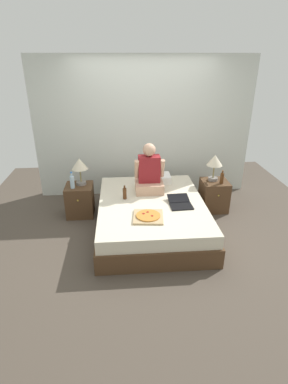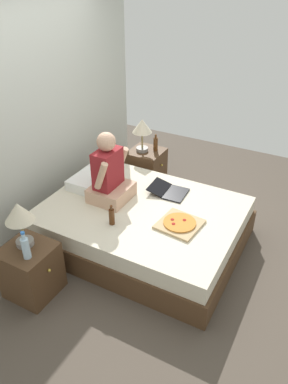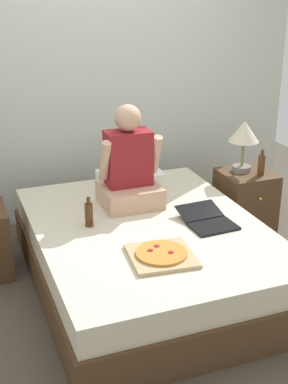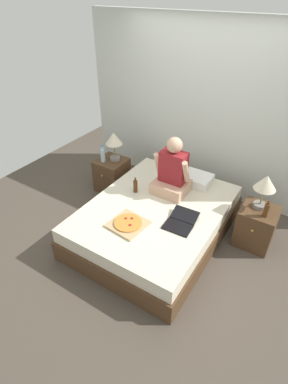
{
  "view_description": "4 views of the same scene",
  "coord_description": "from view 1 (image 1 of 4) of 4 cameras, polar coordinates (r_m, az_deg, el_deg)",
  "views": [
    {
      "loc": [
        -0.44,
        -4.0,
        2.48
      ],
      "look_at": [
        -0.13,
        -0.24,
        0.74
      ],
      "focal_mm": 28.0,
      "sensor_mm": 36.0,
      "label": 1
    },
    {
      "loc": [
        -2.9,
        -1.59,
        2.74
      ],
      "look_at": [
        -0.13,
        -0.09,
        0.77
      ],
      "focal_mm": 35.0,
      "sensor_mm": 36.0,
      "label": 2
    },
    {
      "loc": [
        -1.25,
        -3.21,
        2.11
      ],
      "look_at": [
        -0.04,
        -0.02,
        0.73
      ],
      "focal_mm": 50.0,
      "sensor_mm": 36.0,
      "label": 3
    },
    {
      "loc": [
        1.48,
        -2.6,
        2.79
      ],
      "look_at": [
        -0.12,
        -0.1,
        0.7
      ],
      "focal_mm": 28.0,
      "sensor_mm": 36.0,
      "label": 4
    }
  ],
  "objects": [
    {
      "name": "pizza_box",
      "position": [
        4.06,
        0.81,
        -4.66
      ],
      "size": [
        0.44,
        0.44,
        0.04
      ],
      "color": "tan",
      "rests_on": "bed"
    },
    {
      "name": "nightstand_right",
      "position": [
        5.31,
        13.16,
        -0.61
      ],
      "size": [
        0.44,
        0.47,
        0.53
      ],
      "color": "#4C331E",
      "rests_on": "ground"
    },
    {
      "name": "lamp_on_right_nightstand",
      "position": [
        5.13,
        13.31,
        5.58
      ],
      "size": [
        0.26,
        0.26,
        0.45
      ],
      "color": "gray",
      "rests_on": "nightstand_right"
    },
    {
      "name": "pillow",
      "position": [
        5.19,
        2.14,
        2.63
      ],
      "size": [
        0.52,
        0.34,
        0.12
      ],
      "primitive_type": "cube",
      "color": "white",
      "rests_on": "bed"
    },
    {
      "name": "lamp_on_left_nightstand",
      "position": [
        4.93,
        -12.17,
        4.93
      ],
      "size": [
        0.26,
        0.26,
        0.45
      ],
      "color": "gray",
      "rests_on": "nightstand_left"
    },
    {
      "name": "person_seated",
      "position": [
        4.75,
        1.0,
        3.44
      ],
      "size": [
        0.47,
        0.4,
        0.78
      ],
      "color": "tan",
      "rests_on": "bed"
    },
    {
      "name": "nightstand_left",
      "position": [
        5.12,
        -12.09,
        -1.5
      ],
      "size": [
        0.44,
        0.47,
        0.53
      ],
      "color": "#4C331E",
      "rests_on": "ground"
    },
    {
      "name": "beer_bottle_on_bed",
      "position": [
        4.55,
        -3.7,
        -0.26
      ],
      "size": [
        0.06,
        0.06,
        0.22
      ],
      "color": "#4C2811",
      "rests_on": "bed"
    },
    {
      "name": "beer_bottle",
      "position": [
        5.1,
        14.61,
        2.58
      ],
      "size": [
        0.06,
        0.06,
        0.23
      ],
      "color": "#512D14",
      "rests_on": "nightstand_right"
    },
    {
      "name": "laptop",
      "position": [
        4.42,
        6.93,
        -2.21
      ],
      "size": [
        0.34,
        0.43,
        0.07
      ],
      "color": "black",
      "rests_on": "bed"
    },
    {
      "name": "water_bottle",
      "position": [
        4.9,
        -13.52,
        1.94
      ],
      "size": [
        0.07,
        0.07,
        0.28
      ],
      "color": "silver",
      "rests_on": "nightstand_left"
    },
    {
      "name": "wall_back",
      "position": [
        5.57,
        -0.01,
        12.01
      ],
      "size": [
        3.93,
        0.12,
        2.5
      ],
      "primitive_type": "cube",
      "color": "silver",
      "rests_on": "ground"
    },
    {
      "name": "bed",
      "position": [
        4.61,
        1.42,
        -4.47
      ],
      "size": [
        1.61,
        2.11,
        0.47
      ],
      "color": "#4C331E",
      "rests_on": "ground"
    },
    {
      "name": "ground_plane",
      "position": [
        4.72,
        1.39,
        -6.9
      ],
      "size": [
        5.93,
        5.93,
        0.0
      ],
      "primitive_type": "plane",
      "color": "#4C4238"
    }
  ]
}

